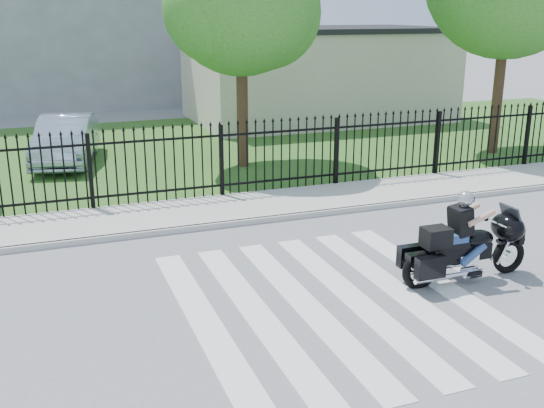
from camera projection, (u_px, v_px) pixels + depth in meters
name	position (u px, v px, depth m)	size (l,w,h in m)	color
ground	(330.00, 302.00, 9.89)	(120.00, 120.00, 0.00)	slate
crosswalk	(330.00, 302.00, 9.89)	(5.00, 5.50, 0.01)	silver
sidewalk	(235.00, 208.00, 14.35)	(40.00, 2.00, 0.12)	#ADAAA3
curb	(249.00, 222.00, 13.45)	(40.00, 0.12, 0.12)	#ADAAA3
grass_strip	(171.00, 150.00, 20.63)	(40.00, 12.00, 0.02)	#27571E
iron_fence	(221.00, 163.00, 15.00)	(26.00, 0.04, 1.80)	black
building_low	(317.00, 76.00, 26.05)	(10.00, 6.00, 3.50)	beige
building_low_roof	(318.00, 30.00, 25.51)	(10.20, 6.20, 0.20)	black
motorcycle_rider	(464.00, 244.00, 10.50)	(2.41, 0.71, 1.60)	black
parked_car	(66.00, 140.00, 18.61)	(1.46, 4.19, 1.38)	#96A6BD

